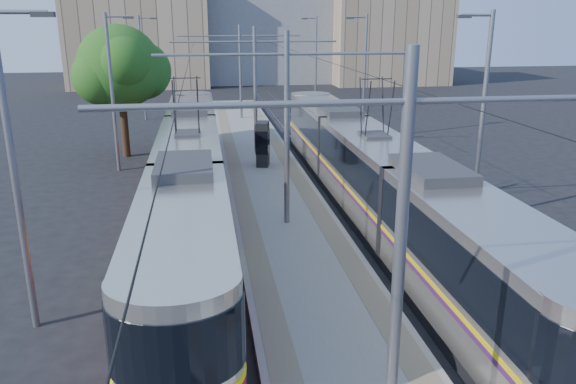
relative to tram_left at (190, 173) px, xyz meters
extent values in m
plane|color=black|center=(3.60, -10.41, -1.71)|extent=(160.00, 160.00, 0.00)
cube|color=gray|center=(3.60, 6.59, -1.56)|extent=(4.00, 50.00, 0.30)
cube|color=gray|center=(2.15, 6.59, -1.40)|extent=(0.70, 50.00, 0.01)
cube|color=gray|center=(5.05, 6.59, -1.40)|extent=(0.70, 50.00, 0.01)
cube|color=gray|center=(-0.72, 6.59, -1.69)|extent=(0.07, 70.00, 0.03)
cube|color=gray|center=(0.72, 6.59, -1.69)|extent=(0.07, 70.00, 0.03)
cube|color=gray|center=(6.48, 6.59, -1.69)|extent=(0.07, 70.00, 0.03)
cube|color=gray|center=(7.92, 6.59, -1.69)|extent=(0.07, 70.00, 0.03)
cube|color=black|center=(0.00, 0.00, -1.51)|extent=(2.30, 27.87, 0.40)
cube|color=beige|center=(0.00, 0.00, 0.14)|extent=(2.40, 26.27, 2.90)
cube|color=black|center=(0.00, 0.00, 0.64)|extent=(2.43, 26.27, 1.30)
cube|color=yellow|center=(0.00, 0.00, -0.26)|extent=(2.43, 26.27, 0.12)
cube|color=#A1091B|center=(0.00, 0.00, -0.76)|extent=(2.42, 26.27, 1.10)
cube|color=#2D2D30|center=(0.00, 0.00, 1.74)|extent=(1.68, 3.00, 0.30)
cube|color=black|center=(7.20, -1.42, -1.51)|extent=(2.30, 28.13, 0.40)
cube|color=#B0AAA1|center=(7.20, -1.42, 0.14)|extent=(2.40, 26.53, 2.90)
cube|color=black|center=(7.20, -1.42, 0.64)|extent=(2.43, 26.53, 1.30)
cube|color=gold|center=(7.20, -1.42, -0.26)|extent=(2.43, 26.53, 0.12)
cube|color=#3D154C|center=(7.20, -1.42, -0.41)|extent=(2.43, 26.53, 0.10)
cube|color=#2D2D30|center=(7.20, -1.42, 1.74)|extent=(1.68, 3.00, 0.30)
cylinder|color=slate|center=(3.60, -14.41, 2.09)|extent=(0.20, 0.20, 7.00)
cylinder|color=slate|center=(3.60, -14.41, 4.79)|extent=(9.20, 0.10, 0.10)
cylinder|color=slate|center=(3.60, -2.41, 2.09)|extent=(0.20, 0.20, 7.00)
cylinder|color=slate|center=(3.60, -2.41, 4.79)|extent=(9.20, 0.10, 0.10)
cylinder|color=slate|center=(3.60, 9.59, 2.09)|extent=(0.20, 0.20, 7.00)
cylinder|color=slate|center=(3.60, 9.59, 4.79)|extent=(9.20, 0.10, 0.10)
cylinder|color=slate|center=(3.60, 21.59, 2.09)|extent=(0.20, 0.20, 7.00)
cylinder|color=slate|center=(3.60, 21.59, 4.79)|extent=(9.20, 0.10, 0.10)
cylinder|color=black|center=(0.00, 6.59, 3.84)|extent=(0.02, 70.00, 0.02)
cylinder|color=black|center=(7.20, 6.59, 3.84)|extent=(0.02, 70.00, 0.02)
cylinder|color=slate|center=(-3.90, -8.41, 2.29)|extent=(0.18, 0.18, 8.00)
cube|color=#2D2D30|center=(-2.80, -8.41, 6.04)|extent=(0.50, 0.22, 0.12)
cylinder|color=slate|center=(-3.90, 7.59, 2.29)|extent=(0.18, 0.18, 8.00)
cube|color=#2D2D30|center=(-2.80, 7.59, 6.04)|extent=(0.50, 0.22, 0.12)
cylinder|color=slate|center=(-3.90, 23.59, 2.29)|extent=(0.18, 0.18, 8.00)
cube|color=#2D2D30|center=(-2.80, 23.59, 6.04)|extent=(0.50, 0.22, 0.12)
cylinder|color=slate|center=(11.10, -2.41, 2.29)|extent=(0.18, 0.18, 8.00)
cube|color=#2D2D30|center=(10.00, -2.41, 6.04)|extent=(0.50, 0.22, 0.12)
cylinder|color=slate|center=(11.10, 13.59, 2.29)|extent=(0.18, 0.18, 8.00)
cube|color=#2D2D30|center=(10.00, 13.59, 6.04)|extent=(0.50, 0.22, 0.12)
cylinder|color=slate|center=(11.10, 29.59, 2.29)|extent=(0.18, 0.18, 8.00)
cube|color=#2D2D30|center=(10.00, 29.59, 6.04)|extent=(0.50, 0.22, 0.12)
cube|color=black|center=(3.64, 6.33, -0.25)|extent=(0.81, 1.11, 2.31)
cube|color=black|center=(3.64, 6.33, -0.10)|extent=(0.86, 1.16, 1.21)
cylinder|color=#382314|center=(-3.88, 10.86, -0.16)|extent=(0.43, 0.43, 3.10)
sphere|color=#244E16|center=(-3.88, 10.86, 3.42)|extent=(4.64, 4.64, 4.64)
sphere|color=#244E16|center=(-2.72, 11.63, 3.13)|extent=(3.29, 3.29, 3.29)
cube|color=tan|center=(-6.40, 49.59, 4.36)|extent=(16.00, 12.00, 12.14)
cube|color=gray|center=(9.60, 53.59, 5.69)|extent=(18.00, 14.00, 14.79)
cube|color=tan|center=(23.60, 47.59, 3.59)|extent=(14.00, 10.00, 10.60)
camera|label=1|loc=(0.64, -22.20, 5.92)|focal=35.00mm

